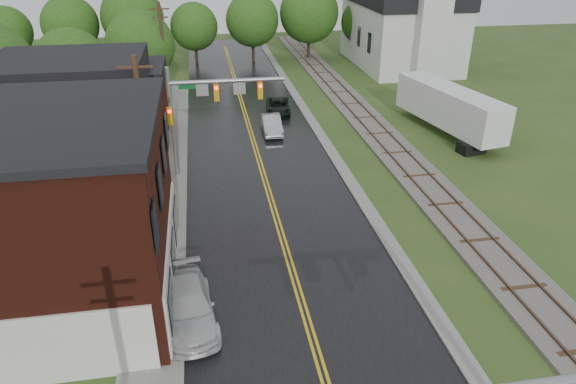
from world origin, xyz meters
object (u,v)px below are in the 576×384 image
object	(u,v)px
utility_pole_c	(164,52)
sedan_silver	(272,125)
tree_left_e	(142,47)
pickup_white	(188,306)
traffic_signal_far	(205,101)
suv_dark	(278,106)
utility_pole_b	(144,136)
semi_trailer	(449,107)
tree_left_c	(74,67)
church	(406,16)

from	to	relation	value
utility_pole_c	sedan_silver	size ratio (longest dim) A/B	2.17
tree_left_e	pickup_white	bearing A→B (deg)	-83.08
traffic_signal_far	utility_pole_c	size ratio (longest dim) A/B	0.82
suv_dark	pickup_white	xyz separation A→B (m)	(-7.72, -26.38, 0.11)
utility_pole_b	utility_pole_c	world-z (taller)	same
utility_pole_b	pickup_white	distance (m)	10.46
suv_dark	semi_trailer	distance (m)	14.56
tree_left_e	pickup_white	distance (m)	33.85
traffic_signal_far	tree_left_e	xyz separation A→B (m)	(-5.38, 18.90, -0.16)
pickup_white	semi_trailer	size ratio (longest dim) A/B	0.43
traffic_signal_far	semi_trailer	size ratio (longest dim) A/B	0.63
tree_left_e	sedan_silver	xyz separation A→B (m)	(10.51, -11.83, -4.13)
tree_left_c	tree_left_e	distance (m)	7.82
utility_pole_c	suv_dark	distance (m)	11.71
utility_pole_c	semi_trailer	xyz separation A→B (m)	(22.22, -12.38, -2.54)
utility_pole_c	sedan_silver	bearing A→B (deg)	-49.57
utility_pole_c	sedan_silver	xyz separation A→B (m)	(8.46, -9.93, -4.04)
pickup_white	church	bearing A→B (deg)	51.79
sedan_silver	utility_pole_b	bearing A→B (deg)	-123.61
traffic_signal_far	tree_left_e	bearing A→B (deg)	105.89
church	suv_dark	distance (m)	23.20
utility_pole_c	semi_trailer	world-z (taller)	utility_pole_c
tree_left_c	pickup_white	distance (m)	29.06
utility_pole_b	semi_trailer	bearing A→B (deg)	23.41
traffic_signal_far	utility_pole_b	xyz separation A→B (m)	(-3.33, -5.00, -0.25)
pickup_white	traffic_signal_far	bearing A→B (deg)	77.58
tree_left_e	sedan_silver	size ratio (longest dim) A/B	1.96
utility_pole_c	utility_pole_b	bearing A→B (deg)	-90.00
traffic_signal_far	utility_pole_b	distance (m)	6.01
utility_pole_c	suv_dark	size ratio (longest dim) A/B	2.02
tree_left_e	pickup_white	world-z (taller)	tree_left_e
tree_left_e	suv_dark	xyz separation A→B (m)	(11.77, -6.98, -4.20)
sedan_silver	semi_trailer	xyz separation A→B (m)	(13.76, -2.45, 1.49)
church	tree_left_c	size ratio (longest dim) A/B	2.61
utility_pole_b	utility_pole_c	distance (m)	22.00
tree_left_c	tree_left_e	xyz separation A→B (m)	(5.00, 6.00, 0.30)
utility_pole_c	pickup_white	bearing A→B (deg)	-86.36
church	traffic_signal_far	xyz separation A→B (m)	(-23.47, -26.74, -0.86)
church	suv_dark	bearing A→B (deg)	-139.06
suv_dark	tree_left_c	bearing A→B (deg)	-176.38
tree_left_c	sedan_silver	distance (m)	17.00
traffic_signal_far	pickup_white	world-z (taller)	traffic_signal_far
traffic_signal_far	utility_pole_c	world-z (taller)	utility_pole_c
suv_dark	semi_trailer	size ratio (longest dim) A/B	0.38
utility_pole_c	tree_left_c	xyz separation A→B (m)	(-7.05, -4.10, -0.21)
sedan_silver	utility_pole_c	bearing A→B (deg)	131.85
utility_pole_c	pickup_white	xyz separation A→B (m)	(2.00, -31.46, -3.99)
utility_pole_b	sedan_silver	xyz separation A→B (m)	(8.46, 12.07, -4.04)
traffic_signal_far	semi_trailer	distance (m)	19.65
tree_left_c	pickup_white	xyz separation A→B (m)	(9.05, -27.36, -3.79)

